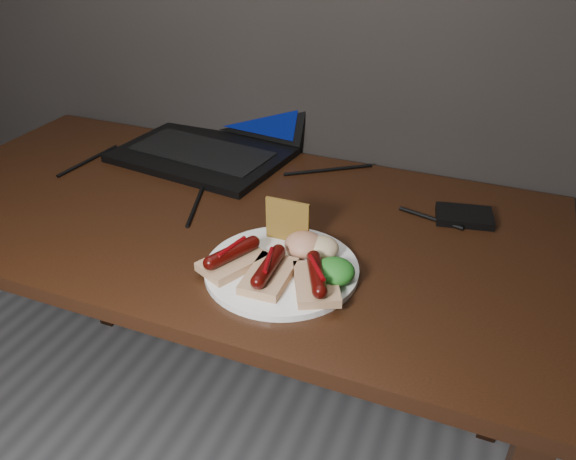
{
  "coord_description": "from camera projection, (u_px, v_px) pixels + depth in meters",
  "views": [
    {
      "loc": [
        0.52,
        0.48,
        1.33
      ],
      "look_at": [
        0.21,
        1.26,
        0.82
      ],
      "focal_mm": 35.0,
      "sensor_mm": 36.0,
      "label": 1
    }
  ],
  "objects": [
    {
      "name": "coleslaw_mound",
      "position": [
        321.0,
        247.0,
        1.01
      ],
      "size": [
        0.06,
        0.06,
        0.04
      ],
      "primitive_type": "ellipsoid",
      "color": "beige",
      "rests_on": "plate"
    },
    {
      "name": "salsa_mound",
      "position": [
        304.0,
        244.0,
        1.01
      ],
      "size": [
        0.07,
        0.07,
        0.04
      ],
      "primitive_type": "ellipsoid",
      "color": "#A61A10",
      "rests_on": "plate"
    },
    {
      "name": "salad_greens",
      "position": [
        334.0,
        271.0,
        0.94
      ],
      "size": [
        0.07,
        0.07,
        0.04
      ],
      "primitive_type": "ellipsoid",
      "color": "#13611C",
      "rests_on": "plate"
    },
    {
      "name": "bread_sausage_left",
      "position": [
        233.0,
        258.0,
        0.98
      ],
      "size": [
        0.11,
        0.13,
        0.04
      ],
      "color": "#D8AF7F",
      "rests_on": "plate"
    },
    {
      "name": "desk",
      "position": [
        220.0,
        247.0,
        1.23
      ],
      "size": [
        1.4,
        0.7,
        0.75
      ],
      "color": "black",
      "rests_on": "ground"
    },
    {
      "name": "bread_sausage_right",
      "position": [
        316.0,
        279.0,
        0.93
      ],
      "size": [
        0.11,
        0.13,
        0.04
      ],
      "color": "#D8AF7F",
      "rests_on": "plate"
    },
    {
      "name": "crispbread",
      "position": [
        287.0,
        221.0,
        1.04
      ],
      "size": [
        0.09,
        0.01,
        0.08
      ],
      "primitive_type": "cube",
      "color": "#A7802D",
      "rests_on": "plate"
    },
    {
      "name": "bread_sausage_center",
      "position": [
        269.0,
        272.0,
        0.95
      ],
      "size": [
        0.07,
        0.12,
        0.04
      ],
      "color": "#D8AF7F",
      "rests_on": "plate"
    },
    {
      "name": "plate",
      "position": [
        282.0,
        269.0,
        0.99
      ],
      "size": [
        0.35,
        0.35,
        0.01
      ],
      "primitive_type": "cylinder",
      "rotation": [
        0.0,
        0.0,
        0.35
      ],
      "color": "white",
      "rests_on": "desk"
    },
    {
      "name": "hard_drive",
      "position": [
        464.0,
        216.0,
        1.15
      ],
      "size": [
        0.13,
        0.1,
        0.02
      ],
      "primitive_type": "cube",
      "rotation": [
        0.0,
        0.0,
        0.19
      ],
      "color": "black",
      "rests_on": "desk"
    },
    {
      "name": "laptop",
      "position": [
        215.0,
        131.0,
        1.43
      ],
      "size": [
        0.45,
        0.42,
        0.25
      ],
      "color": "black",
      "rests_on": "desk"
    },
    {
      "name": "desk_cables",
      "position": [
        245.0,
        183.0,
        1.29
      ],
      "size": [
        0.92,
        0.42,
        0.01
      ],
      "color": "black",
      "rests_on": "desk"
    }
  ]
}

